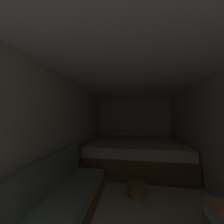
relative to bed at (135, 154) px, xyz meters
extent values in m
plane|color=beige|center=(0.01, -1.46, -0.34)|extent=(6.88, 6.88, 0.00)
cube|color=beige|center=(0.01, 1.01, 0.69)|extent=(2.64, 0.05, 2.06)
cube|color=beige|center=(-1.29, -1.46, 0.69)|extent=(0.05, 4.88, 2.06)
cube|color=beige|center=(1.30, -1.46, 0.69)|extent=(0.05, 4.88, 2.06)
cube|color=white|center=(0.01, -1.46, 1.74)|extent=(2.64, 4.88, 0.05)
cube|color=brown|center=(0.01, -0.01, -0.12)|extent=(2.42, 1.88, 0.46)
cube|color=beige|center=(0.01, -0.01, 0.23)|extent=(2.38, 1.84, 0.23)
ellipsoid|color=white|center=(-0.54, 0.71, 0.44)|extent=(0.49, 0.35, 0.20)
cube|color=gray|center=(-0.91, -2.36, -0.09)|extent=(0.62, 2.42, 0.16)
cube|color=gray|center=(-1.18, -2.36, 0.21)|extent=(0.12, 2.42, 0.44)
cylinder|color=olive|center=(0.02, -1.33, -0.24)|extent=(0.32, 0.32, 0.22)
camera|label=1|loc=(-0.04, -3.59, 0.98)|focal=20.17mm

